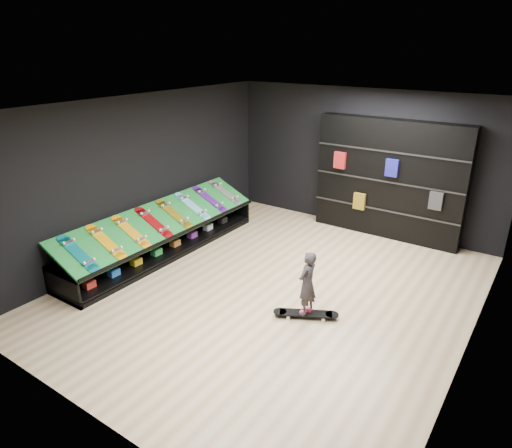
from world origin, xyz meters
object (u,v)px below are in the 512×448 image
Objects in this scene: display_rack at (164,241)px; child at (307,295)px; floor_skateboard at (306,315)px; back_shelving at (389,179)px.

display_rack is 3.43m from child.
child is at bearing -7.51° from display_rack.
child reaches higher than display_rack.
back_shelving is at bearing 63.97° from floor_skateboard.
floor_skateboard is 0.34m from child.
floor_skateboard is at bearing -87.48° from back_shelving.
display_rack is 1.47× the size of back_shelving.
floor_skateboard is (3.40, -0.45, -0.20)m from display_rack.
floor_skateboard is at bearing -7.51° from display_rack.
back_shelving is at bearing 45.74° from display_rack.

